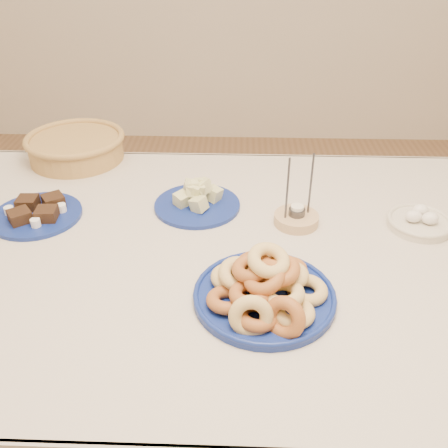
{
  "coord_description": "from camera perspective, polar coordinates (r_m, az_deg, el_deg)",
  "views": [
    {
      "loc": [
        0.03,
        -1.02,
        1.47
      ],
      "look_at": [
        0.0,
        -0.05,
        0.85
      ],
      "focal_mm": 40.0,
      "sensor_mm": 36.0,
      "label": 1
    }
  ],
  "objects": [
    {
      "name": "ground",
      "position": [
        1.79,
        0.06,
        -22.67
      ],
      "size": [
        5.0,
        5.0,
        0.0
      ],
      "primitive_type": "plane",
      "color": "brown",
      "rests_on": "ground"
    },
    {
      "name": "dining_table",
      "position": [
        1.31,
        0.08,
        -6.42
      ],
      "size": [
        1.71,
        1.11,
        0.75
      ],
      "color": "brown",
      "rests_on": "ground"
    },
    {
      "name": "donut_platter",
      "position": [
        1.07,
        4.73,
        -7.34
      ],
      "size": [
        0.35,
        0.35,
        0.14
      ],
      "rotation": [
        0.0,
        0.0,
        -0.16
      ],
      "color": "navy",
      "rests_on": "dining_table"
    },
    {
      "name": "melon_plate",
      "position": [
        1.41,
        -3.06,
        2.95
      ],
      "size": [
        0.28,
        0.28,
        0.08
      ],
      "rotation": [
        0.0,
        0.0,
        -0.18
      ],
      "color": "navy",
      "rests_on": "dining_table"
    },
    {
      "name": "brownie_plate",
      "position": [
        1.45,
        -20.62,
        1.21
      ],
      "size": [
        0.31,
        0.31,
        0.04
      ],
      "rotation": [
        0.0,
        0.0,
        0.35
      ],
      "color": "navy",
      "rests_on": "dining_table"
    },
    {
      "name": "wicker_basket",
      "position": [
        1.75,
        -16.57,
        8.52
      ],
      "size": [
        0.33,
        0.33,
        0.09
      ],
      "rotation": [
        0.0,
        0.0,
        -0.01
      ],
      "color": "olive",
      "rests_on": "dining_table"
    },
    {
      "name": "candle_holder",
      "position": [
        1.34,
        8.27,
        0.74
      ],
      "size": [
        0.16,
        0.16,
        0.2
      ],
      "rotation": [
        0.0,
        0.0,
        0.43
      ],
      "color": "tan",
      "rests_on": "dining_table"
    },
    {
      "name": "egg_bowl",
      "position": [
        1.41,
        21.44,
        0.27
      ],
      "size": [
        0.17,
        0.17,
        0.06
      ],
      "rotation": [
        0.0,
        0.0,
        0.01
      ],
      "color": "beige",
      "rests_on": "dining_table"
    }
  ]
}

